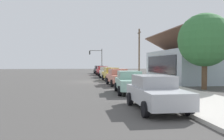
# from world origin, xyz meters

# --- Properties ---
(ground_plane) EXTENTS (120.00, 120.00, 0.00)m
(ground_plane) POSITION_xyz_m (0.00, 0.00, 0.00)
(ground_plane) COLOR #4C4947
(sidewalk_curb) EXTENTS (60.00, 4.20, 0.16)m
(sidewalk_curb) POSITION_xyz_m (0.00, 5.60, 0.08)
(sidewalk_curb) COLOR beige
(sidewalk_curb) RESTS_ON ground
(car_charcoal) EXTENTS (4.83, 2.10, 1.59)m
(car_charcoal) POSITION_xyz_m (-20.69, 2.74, 0.82)
(car_charcoal) COLOR #2D3035
(car_charcoal) RESTS_ON ground
(car_cherry) EXTENTS (4.86, 2.20, 1.59)m
(car_cherry) POSITION_xyz_m (-14.35, 2.86, 0.82)
(car_cherry) COLOR red
(car_cherry) RESTS_ON ground
(car_ivory) EXTENTS (4.68, 2.21, 1.59)m
(car_ivory) POSITION_xyz_m (-8.09, 2.83, 0.82)
(car_ivory) COLOR silver
(car_ivory) RESTS_ON ground
(car_mustard) EXTENTS (4.84, 2.16, 1.59)m
(car_mustard) POSITION_xyz_m (-1.43, 2.87, 0.82)
(car_mustard) COLOR gold
(car_mustard) RESTS_ON ground
(car_coral) EXTENTS (4.43, 2.13, 1.59)m
(car_coral) POSITION_xyz_m (4.51, 2.76, 0.81)
(car_coral) COLOR #EA8C75
(car_coral) RESTS_ON ground
(car_seafoam) EXTENTS (4.43, 2.17, 1.59)m
(car_seafoam) POSITION_xyz_m (10.69, 2.65, 0.81)
(car_seafoam) COLOR #9ED1BC
(car_seafoam) RESTS_ON ground
(car_silver) EXTENTS (4.63, 2.13, 1.59)m
(car_silver) POSITION_xyz_m (16.97, 2.62, 0.82)
(car_silver) COLOR silver
(car_silver) RESTS_ON ground
(storefront_building) EXTENTS (12.82, 7.64, 5.69)m
(storefront_building) POSITION_xyz_m (0.53, 11.98, 1.95)
(storefront_building) COLOR #ADBCC6
(storefront_building) RESTS_ON ground
(shade_tree) EXTENTS (4.36, 4.36, 6.24)m
(shade_tree) POSITION_xyz_m (9.14, 9.20, 4.04)
(shade_tree) COLOR brown
(shade_tree) RESTS_ON ground
(traffic_light_main) EXTENTS (0.37, 2.79, 5.20)m
(traffic_light_main) POSITION_xyz_m (-24.44, 2.54, 3.49)
(traffic_light_main) COLOR #383833
(traffic_light_main) RESTS_ON ground
(utility_pole_wooden) EXTENTS (1.80, 0.24, 7.50)m
(utility_pole_wooden) POSITION_xyz_m (-9.40, 8.20, 3.93)
(utility_pole_wooden) COLOR brown
(utility_pole_wooden) RESTS_ON ground
(fire_hydrant_red) EXTENTS (0.22, 0.22, 0.71)m
(fire_hydrant_red) POSITION_xyz_m (14.35, 4.20, 0.50)
(fire_hydrant_red) COLOR red
(fire_hydrant_red) RESTS_ON sidewalk_curb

